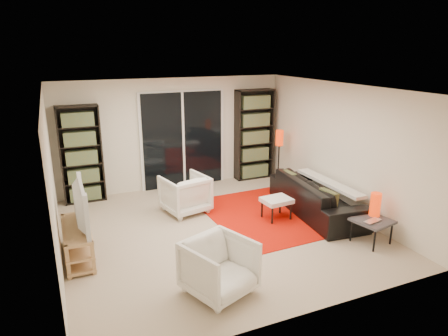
# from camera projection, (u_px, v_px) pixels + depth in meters

# --- Properties ---
(floor) EXTENTS (5.00, 5.00, 0.00)m
(floor) POSITION_uv_depth(u_px,v_px,m) (218.00, 230.00, 6.87)
(floor) COLOR beige
(floor) RESTS_ON ground
(wall_back) EXTENTS (5.00, 0.02, 2.40)m
(wall_back) POSITION_uv_depth(u_px,v_px,m) (174.00, 134.00, 8.71)
(wall_back) COLOR #F3E8CF
(wall_back) RESTS_ON ground
(wall_front) EXTENTS (5.00, 0.02, 2.40)m
(wall_front) POSITION_uv_depth(u_px,v_px,m) (305.00, 222.00, 4.32)
(wall_front) COLOR #F3E8CF
(wall_front) RESTS_ON ground
(wall_left) EXTENTS (0.02, 5.00, 2.40)m
(wall_left) POSITION_uv_depth(u_px,v_px,m) (52.00, 183.00, 5.57)
(wall_left) COLOR #F3E8CF
(wall_left) RESTS_ON ground
(wall_right) EXTENTS (0.02, 5.00, 2.40)m
(wall_right) POSITION_uv_depth(u_px,v_px,m) (340.00, 148.00, 7.47)
(wall_right) COLOR #F3E8CF
(wall_right) RESTS_ON ground
(ceiling) EXTENTS (5.00, 5.00, 0.02)m
(ceiling) POSITION_uv_depth(u_px,v_px,m) (217.00, 89.00, 6.17)
(ceiling) COLOR white
(ceiling) RESTS_ON wall_back
(sliding_door) EXTENTS (1.92, 0.08, 2.16)m
(sliding_door) POSITION_uv_depth(u_px,v_px,m) (183.00, 140.00, 8.80)
(sliding_door) COLOR white
(sliding_door) RESTS_ON ground
(bookshelf_left) EXTENTS (0.80, 0.30, 1.95)m
(bookshelf_left) POSITION_uv_depth(u_px,v_px,m) (81.00, 155.00, 7.89)
(bookshelf_left) COLOR black
(bookshelf_left) RESTS_ON ground
(bookshelf_right) EXTENTS (0.90, 0.30, 2.10)m
(bookshelf_right) POSITION_uv_depth(u_px,v_px,m) (254.00, 135.00, 9.33)
(bookshelf_right) COLOR black
(bookshelf_right) RESTS_ON ground
(tv_stand) EXTENTS (0.38, 1.20, 0.50)m
(tv_stand) POSITION_uv_depth(u_px,v_px,m) (77.00, 242.00, 5.88)
(tv_stand) COLOR tan
(tv_stand) RESTS_ON floor
(tv) EXTENTS (0.15, 1.15, 0.66)m
(tv) POSITION_uv_depth(u_px,v_px,m) (75.00, 206.00, 5.73)
(tv) COLOR black
(tv) RESTS_ON tv_stand
(rug) EXTENTS (1.96, 2.60, 0.01)m
(rug) POSITION_uv_depth(u_px,v_px,m) (263.00, 215.00, 7.45)
(rug) COLOR red
(rug) RESTS_ON floor
(sofa) EXTENTS (1.11, 2.36, 0.67)m
(sofa) POSITION_uv_depth(u_px,v_px,m) (316.00, 196.00, 7.49)
(sofa) COLOR black
(sofa) RESTS_ON floor
(armchair_back) EXTENTS (0.92, 0.94, 0.72)m
(armchair_back) POSITION_uv_depth(u_px,v_px,m) (185.00, 194.00, 7.53)
(armchair_back) COLOR white
(armchair_back) RESTS_ON floor
(armchair_front) EXTENTS (1.00, 1.01, 0.72)m
(armchair_front) POSITION_uv_depth(u_px,v_px,m) (219.00, 267.00, 5.01)
(armchair_front) COLOR white
(armchair_front) RESTS_ON floor
(ottoman) EXTENTS (0.54, 0.45, 0.40)m
(ottoman) POSITION_uv_depth(u_px,v_px,m) (277.00, 201.00, 7.22)
(ottoman) COLOR white
(ottoman) RESTS_ON floor
(side_table) EXTENTS (0.63, 0.63, 0.40)m
(side_table) POSITION_uv_depth(u_px,v_px,m) (372.00, 222.00, 6.32)
(side_table) COLOR #403F44
(side_table) RESTS_ON floor
(laptop) EXTENTS (0.34, 0.26, 0.02)m
(laptop) POSITION_uv_depth(u_px,v_px,m) (375.00, 222.00, 6.19)
(laptop) COLOR silver
(laptop) RESTS_ON side_table
(table_lamp) EXTENTS (0.17, 0.17, 0.38)m
(table_lamp) POSITION_uv_depth(u_px,v_px,m) (375.00, 204.00, 6.41)
(table_lamp) COLOR red
(table_lamp) RESTS_ON side_table
(floor_lamp) EXTENTS (0.19, 0.19, 1.26)m
(floor_lamp) POSITION_uv_depth(u_px,v_px,m) (279.00, 144.00, 8.87)
(floor_lamp) COLOR black
(floor_lamp) RESTS_ON floor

